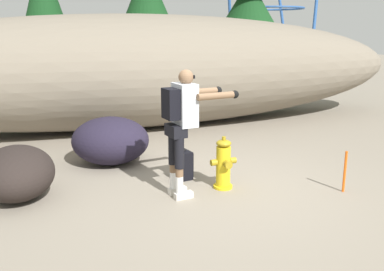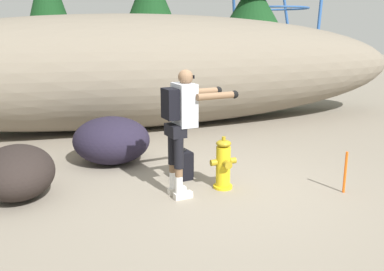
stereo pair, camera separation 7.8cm
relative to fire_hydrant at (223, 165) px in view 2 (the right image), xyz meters
The scene contains 8 objects.
ground_plane 0.40m from the fire_hydrant, 157.81° to the right, with size 56.00×56.00×0.04m, color gray.
dirt_embankment 4.52m from the fire_hydrant, 91.77° to the left, with size 14.06×3.20×2.60m, color #756B5B.
fire_hydrant is the anchor object (origin of this frame).
utility_worker 0.99m from the fire_hydrant, behind, with size 1.01×0.60×1.74m.
spare_backpack 0.74m from the fire_hydrant, 125.45° to the left, with size 0.32×0.33×0.47m.
boulder_large 2.86m from the fire_hydrant, 167.35° to the left, with size 1.23×1.00×0.73m, color black.
boulder_mid 2.20m from the fire_hydrant, 127.24° to the left, with size 1.22×1.32×0.81m, color #201B2C.
survey_stake 1.71m from the fire_hydrant, 25.27° to the right, with size 0.04×0.04×0.60m, color #E55914.
Camera 2 is at (-2.21, -5.19, 2.24)m, focal length 39.07 mm.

